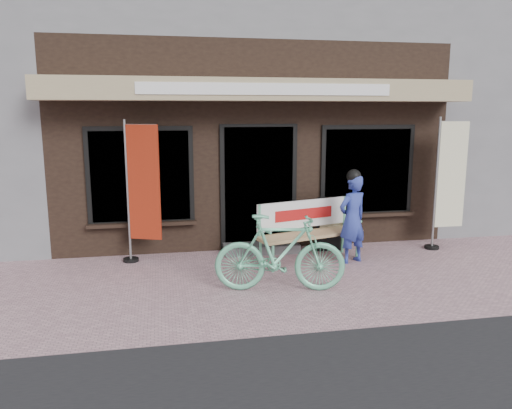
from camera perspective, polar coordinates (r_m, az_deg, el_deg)
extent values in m
plane|color=#B48993|center=(7.09, 3.45, -9.33)|extent=(70.00, 70.00, 0.00)
cube|color=black|center=(11.59, -2.61, 7.60)|extent=(7.00, 6.00, 3.60)
cube|color=slate|center=(11.81, -2.74, 22.29)|extent=(7.00, 6.00, 2.40)
cube|color=tan|center=(8.27, 0.78, 12.95)|extent=(7.00, 0.80, 0.35)
cube|color=white|center=(7.87, 1.40, 13.06)|extent=(4.00, 0.02, 0.18)
cube|color=black|center=(8.69, 0.31, 1.93)|extent=(1.20, 0.06, 2.10)
cube|color=black|center=(8.68, 0.32, 1.92)|extent=(1.35, 0.04, 2.20)
cube|color=black|center=(8.50, -13.05, 3.16)|extent=(1.60, 0.06, 1.50)
cube|color=black|center=(9.25, 12.58, 3.77)|extent=(1.60, 0.06, 1.50)
cube|color=black|center=(8.49, -13.05, 3.15)|extent=(1.75, 0.04, 1.65)
cube|color=black|center=(9.25, 12.61, 3.77)|extent=(1.75, 0.04, 1.65)
cube|color=black|center=(8.58, -12.84, -2.19)|extent=(1.80, 0.18, 0.06)
cube|color=black|center=(9.33, 12.53, -1.16)|extent=(1.80, 0.18, 0.06)
cube|color=#59595B|center=(8.69, 0.60, -4.99)|extent=(1.30, 0.45, 0.15)
cylinder|color=#62C094|center=(7.62, 1.94, -6.20)|extent=(0.05, 0.05, 0.42)
cylinder|color=#62C094|center=(7.96, 0.53, -5.46)|extent=(0.05, 0.05, 0.42)
cylinder|color=#62C094|center=(8.49, 11.48, -4.64)|extent=(0.05, 0.05, 0.42)
cylinder|color=#62C094|center=(8.79, 9.85, -4.05)|extent=(0.05, 0.05, 0.42)
cube|color=tan|center=(8.12, 6.22, -3.42)|extent=(1.86, 0.94, 0.05)
cylinder|color=#62C094|center=(7.83, 0.40, -2.02)|extent=(0.05, 0.05, 0.55)
cylinder|color=#62C094|center=(8.69, 10.06, -0.89)|extent=(0.05, 0.05, 0.55)
cube|color=white|center=(8.24, 5.42, -1.06)|extent=(1.65, 0.52, 0.45)
cube|color=#B21414|center=(8.22, 5.51, -1.10)|extent=(1.04, 0.31, 0.18)
cylinder|color=#62C094|center=(7.66, 0.90, -2.92)|extent=(0.16, 0.44, 0.04)
cylinder|color=#62C094|center=(8.57, 11.01, -1.64)|extent=(0.16, 0.44, 0.04)
imported|color=#2C3B9A|center=(8.14, 10.95, -1.63)|extent=(0.61, 0.51, 1.43)
sphere|color=black|center=(8.02, 11.12, 3.17)|extent=(0.30, 0.30, 0.23)
imported|color=#62C094|center=(6.77, 2.76, -5.56)|extent=(1.84, 0.85, 1.06)
cylinder|color=gray|center=(8.19, -14.46, 1.37)|extent=(0.05, 0.05, 2.29)
cylinder|color=gray|center=(7.99, -13.09, 8.87)|extent=(0.50, 0.21, 0.02)
cube|color=maroon|center=(8.06, -12.68, 2.42)|extent=(0.50, 0.22, 1.82)
cylinder|color=black|center=(8.44, -14.10, -6.14)|extent=(0.32, 0.32, 0.05)
cylinder|color=gray|center=(9.23, 19.88, 2.19)|extent=(0.04, 0.04, 2.32)
cylinder|color=gray|center=(9.28, 21.73, 8.78)|extent=(0.53, 0.03, 0.03)
cube|color=beige|center=(9.36, 21.45, 3.17)|extent=(0.53, 0.04, 1.85)
cylinder|color=black|center=(9.46, 19.44, -4.62)|extent=(0.26, 0.26, 0.05)
cube|color=black|center=(8.80, 8.49, -2.23)|extent=(0.48, 0.12, 0.95)
cube|color=beige|center=(8.73, 8.60, -1.63)|extent=(0.40, 0.05, 0.58)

